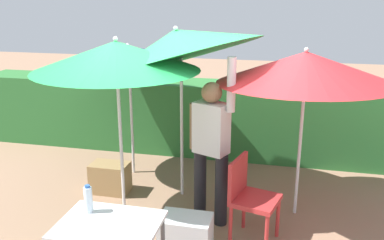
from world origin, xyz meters
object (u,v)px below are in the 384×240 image
umbrella_navy (306,67)px  bottle_water (88,199)px  umbrella_orange (116,56)px  umbrella_rainbow (178,44)px  person_vendor (211,143)px  crate_cardboard (110,178)px  cooler_box (186,234)px  folding_table (109,233)px  chair_plastic (249,195)px  umbrella_yellow (128,57)px

umbrella_navy → bottle_water: (-1.71, -1.73, -0.86)m
umbrella_orange → umbrella_navy: 1.99m
umbrella_rainbow → person_vendor: (0.48, -0.49, -0.99)m
umbrella_rainbow → crate_cardboard: umbrella_rainbow is taller
umbrella_navy → cooler_box: size_ratio=3.81×
person_vendor → folding_table: bearing=-110.0°
umbrella_rainbow → folding_table: bearing=-91.7°
umbrella_orange → umbrella_navy: (1.91, 0.54, -0.13)m
umbrella_navy → person_vendor: 1.28m
umbrella_orange → chair_plastic: bearing=-5.0°
umbrella_rainbow → folding_table: size_ratio=3.08×
umbrella_yellow → cooler_box: umbrella_yellow is taller
crate_cardboard → cooler_box: bearing=-39.6°
umbrella_orange → crate_cardboard: bearing=126.2°
umbrella_orange → umbrella_yellow: umbrella_orange is taller
folding_table → umbrella_yellow: bearing=107.0°
cooler_box → umbrella_yellow: bearing=125.4°
cooler_box → umbrella_navy: bearing=43.3°
umbrella_orange → chair_plastic: umbrella_orange is taller
person_vendor → cooler_box: (-0.13, -0.64, -0.75)m
bottle_water → cooler_box: bearing=48.5°
umbrella_navy → person_vendor: bearing=-158.5°
umbrella_orange → cooler_box: size_ratio=4.03×
person_vendor → chair_plastic: 0.69m
crate_cardboard → bottle_water: size_ratio=2.00×
bottle_water → umbrella_navy: bearing=45.4°
umbrella_rainbow → crate_cardboard: (-0.91, -0.09, -1.73)m
umbrella_rainbow → umbrella_navy: (1.42, -0.12, -0.20)m
chair_plastic → folding_table: chair_plastic is taller
person_vendor → bottle_water: person_vendor is taller
umbrella_yellow → crate_cardboard: 1.60m
crate_cardboard → bottle_water: bottle_water is taller
umbrella_rainbow → cooler_box: bearing=-72.7°
bottle_water → chair_plastic: bearing=41.2°
umbrella_orange → folding_table: bearing=-72.1°
cooler_box → folding_table: bearing=-115.7°
chair_plastic → folding_table: size_ratio=1.11×
umbrella_navy → chair_plastic: size_ratio=2.19×
crate_cardboard → bottle_water: (0.62, -1.77, 0.67)m
person_vendor → crate_cardboard: (-1.39, 0.40, -0.74)m
chair_plastic → bottle_water: (-1.23, -1.07, 0.35)m
chair_plastic → cooler_box: bearing=-149.4°
person_vendor → cooler_box: person_vendor is taller
chair_plastic → crate_cardboard: 2.00m
umbrella_rainbow → chair_plastic: bearing=-40.0°
umbrella_orange → person_vendor: bearing=9.8°
cooler_box → folding_table: folding_table is taller
umbrella_yellow → cooler_box: (1.18, -1.66, -1.49)m
umbrella_rainbow → crate_cardboard: bearing=-174.5°
person_vendor → cooler_box: 0.99m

